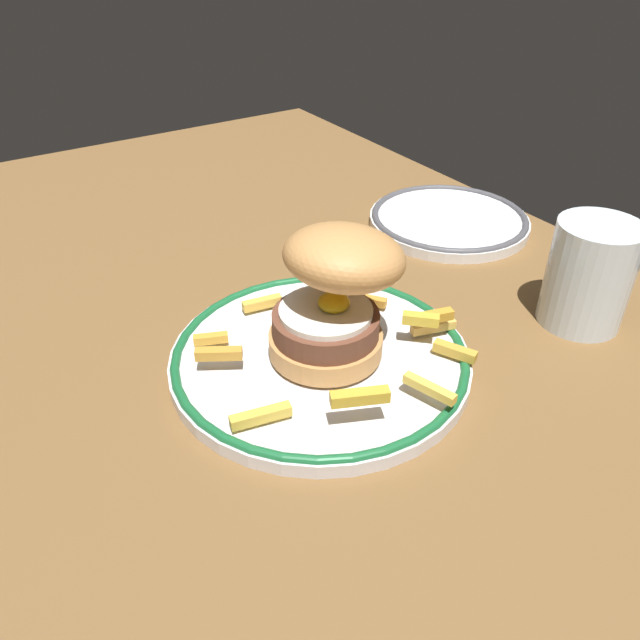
{
  "coord_description": "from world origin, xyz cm",
  "views": [
    {
      "loc": [
        38.08,
        -18.13,
        33.18
      ],
      "look_at": [
        3.18,
        4.49,
        4.6
      ],
      "focal_mm": 34.93,
      "sensor_mm": 36.0,
      "label": 1
    }
  ],
  "objects": [
    {
      "name": "ground_plane",
      "position": [
        0.0,
        0.0,
        -2.0
      ],
      "size": [
        126.63,
        85.8,
        4.0
      ],
      "primitive_type": "cube",
      "color": "brown"
    },
    {
      "name": "dinner_plate",
      "position": [
        3.18,
        4.49,
        0.84
      ],
      "size": [
        25.31,
        25.31,
        1.6
      ],
      "color": "silver",
      "rests_on": "ground_plane"
    },
    {
      "name": "burger",
      "position": [
        3.62,
        5.72,
        7.24
      ],
      "size": [
        12.87,
        13.21,
        11.57
      ],
      "color": "tan",
      "rests_on": "dinner_plate"
    },
    {
      "name": "fries_pile",
      "position": [
        5.17,
        6.18,
        2.66
      ],
      "size": [
        20.97,
        22.39,
        2.85
      ],
      "color": "gold",
      "rests_on": "dinner_plate"
    },
    {
      "name": "water_glass",
      "position": [
        10.7,
        28.43,
        4.45
      ],
      "size": [
        7.51,
        7.51,
        9.85
      ],
      "color": "silver",
      "rests_on": "ground_plane"
    },
    {
      "name": "side_plate",
      "position": [
        -10.9,
        32.06,
        0.83
      ],
      "size": [
        18.99,
        18.99,
        1.6
      ],
      "color": "white",
      "rests_on": "ground_plane"
    }
  ]
}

